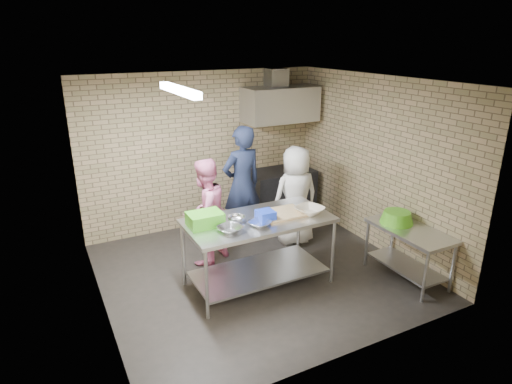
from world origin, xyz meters
TOP-DOWN VIEW (x-y plane):
  - floor at (0.00, 0.00)m, footprint 4.20×4.20m
  - ceiling at (0.00, 0.00)m, footprint 4.20×4.20m
  - back_wall at (0.00, 2.00)m, footprint 4.20×0.06m
  - front_wall at (0.00, -2.00)m, footprint 4.20×0.06m
  - left_wall at (-2.10, 0.00)m, footprint 0.06×4.00m
  - right_wall at (2.10, 0.00)m, footprint 0.06×4.00m
  - prep_table at (-0.11, -0.29)m, footprint 1.93×0.96m
  - side_counter at (1.80, -1.10)m, footprint 0.60×1.20m
  - stove at (1.35, 1.65)m, footprint 1.20×0.70m
  - range_hood at (1.35, 1.70)m, footprint 1.30×0.60m
  - hood_duct at (1.35, 1.85)m, footprint 0.35×0.30m
  - wall_shelf at (1.65, 1.89)m, footprint 0.80×0.20m
  - fluorescent_fixture at (-1.00, 0.00)m, footprint 0.10×1.25m
  - green_crate at (-0.81, -0.17)m, footprint 0.43×0.32m
  - blue_tub at (-0.06, -0.39)m, footprint 0.21×0.21m
  - cutting_board at (0.24, -0.31)m, footprint 0.59×0.45m
  - mixing_bowl_a at (-0.61, -0.49)m, footprint 0.37×0.37m
  - mixing_bowl_b at (-0.41, -0.24)m, footprint 0.28×0.28m
  - mixing_bowl_c at (-0.21, -0.51)m, footprint 0.34×0.34m
  - ceramic_bowl at (0.59, -0.44)m, footprint 0.46×0.46m
  - green_basin at (1.78, -0.85)m, footprint 0.46×0.46m
  - bottle_red at (1.40, 1.89)m, footprint 0.07×0.07m
  - bottle_green at (1.80, 1.89)m, footprint 0.06×0.06m
  - man_navy at (0.29, 1.07)m, footprint 0.76×0.55m
  - woman_pink at (-0.51, 0.65)m, footprint 0.96×0.89m
  - woman_white at (1.01, 0.58)m, footprint 0.82×0.56m

SIDE VIEW (x-z plane):
  - floor at x=0.00m, z-range 0.00..0.00m
  - side_counter at x=1.80m, z-range 0.00..0.75m
  - stove at x=1.35m, z-range 0.00..0.90m
  - prep_table at x=-0.11m, z-range 0.00..0.96m
  - woman_pink at x=-0.51m, z-range 0.00..1.59m
  - woman_white at x=1.01m, z-range 0.00..1.62m
  - green_basin at x=1.78m, z-range 0.75..0.92m
  - man_navy at x=0.29m, z-range 0.00..1.93m
  - cutting_board at x=0.24m, z-range 0.96..1.00m
  - mixing_bowl_c at x=-0.21m, z-range 0.96..1.03m
  - mixing_bowl_b at x=-0.41m, z-range 0.96..1.04m
  - mixing_bowl_a at x=-0.61m, z-range 0.96..1.04m
  - ceramic_bowl at x=0.59m, z-range 0.96..1.06m
  - blue_tub at x=-0.06m, z-range 0.96..1.10m
  - green_crate at x=-0.81m, z-range 0.96..1.14m
  - back_wall at x=0.00m, z-range 0.00..2.70m
  - front_wall at x=0.00m, z-range 0.00..2.70m
  - left_wall at x=-2.10m, z-range 0.00..2.70m
  - right_wall at x=2.10m, z-range 0.00..2.70m
  - wall_shelf at x=1.65m, z-range 1.90..1.94m
  - bottle_green at x=1.80m, z-range 1.94..2.09m
  - bottle_red at x=1.40m, z-range 1.94..2.12m
  - range_hood at x=1.35m, z-range 1.80..2.40m
  - hood_duct at x=1.35m, z-range 2.40..2.70m
  - fluorescent_fixture at x=-1.00m, z-range 2.60..2.68m
  - ceiling at x=0.00m, z-range 2.70..2.70m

